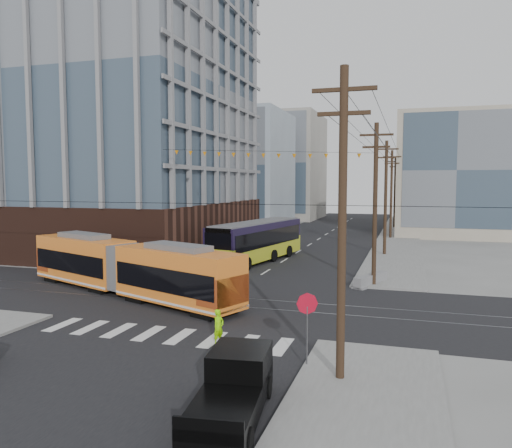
# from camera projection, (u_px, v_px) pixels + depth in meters

# --- Properties ---
(ground) EXTENTS (160.00, 160.00, 0.00)m
(ground) POSITION_uv_depth(u_px,v_px,m) (191.00, 318.00, 25.94)
(ground) COLOR slate
(office_building) EXTENTS (30.00, 25.00, 28.60)m
(office_building) POSITION_uv_depth(u_px,v_px,m) (91.00, 114.00, 53.10)
(office_building) COLOR #381E16
(office_building) RESTS_ON ground
(bg_bldg_nw_near) EXTENTS (18.00, 16.00, 18.00)m
(bg_bldg_nw_near) POSITION_uv_depth(u_px,v_px,m) (229.00, 170.00, 79.69)
(bg_bldg_nw_near) COLOR #8C99A5
(bg_bldg_nw_near) RESTS_ON ground
(bg_bldg_ne_near) EXTENTS (14.00, 14.00, 16.00)m
(bg_bldg_ne_near) POSITION_uv_depth(u_px,v_px,m) (452.00, 175.00, 66.27)
(bg_bldg_ne_near) COLOR gray
(bg_bldg_ne_near) RESTS_ON ground
(bg_bldg_nw_far) EXTENTS (16.00, 18.00, 20.00)m
(bg_bldg_nw_far) POSITION_uv_depth(u_px,v_px,m) (279.00, 167.00, 97.77)
(bg_bldg_nw_far) COLOR gray
(bg_bldg_nw_far) RESTS_ON ground
(bg_bldg_ne_far) EXTENTS (16.00, 16.00, 14.00)m
(bg_bldg_ne_far) POSITION_uv_depth(u_px,v_px,m) (455.00, 183.00, 84.81)
(bg_bldg_ne_far) COLOR #8C99A5
(bg_bldg_ne_far) RESTS_ON ground
(utility_pole_near) EXTENTS (0.30, 0.30, 11.00)m
(utility_pole_near) POSITION_uv_depth(u_px,v_px,m) (342.00, 227.00, 17.27)
(utility_pole_near) COLOR black
(utility_pole_near) RESTS_ON ground
(utility_pole_far) EXTENTS (0.30, 0.30, 11.00)m
(utility_pole_far) POSITION_uv_depth(u_px,v_px,m) (395.00, 192.00, 76.30)
(utility_pole_far) COLOR black
(utility_pole_far) RESTS_ON ground
(streetcar) EXTENTS (17.54, 9.04, 3.45)m
(streetcar) POSITION_uv_depth(u_px,v_px,m) (127.00, 268.00, 31.18)
(streetcar) COLOR orange
(streetcar) RESTS_ON ground
(city_bus) EXTENTS (5.22, 13.31, 3.69)m
(city_bus) POSITION_uv_depth(u_px,v_px,m) (257.00, 241.00, 44.37)
(city_bus) COLOR black
(city_bus) RESTS_ON ground
(pickup_truck) EXTENTS (2.46, 5.29, 1.73)m
(pickup_truck) POSITION_uv_depth(u_px,v_px,m) (231.00, 393.00, 14.73)
(pickup_truck) COLOR black
(pickup_truck) RESTS_ON ground
(parked_car_silver) EXTENTS (2.88, 5.21, 1.63)m
(parked_car_silver) POSITION_uv_depth(u_px,v_px,m) (192.00, 261.00, 39.75)
(parked_car_silver) COLOR #B6B9BD
(parked_car_silver) RESTS_ON ground
(parked_car_white) EXTENTS (3.31, 4.91, 1.32)m
(parked_car_white) POSITION_uv_depth(u_px,v_px,m) (218.00, 257.00, 42.76)
(parked_car_white) COLOR #BDBDBD
(parked_car_white) RESTS_ON ground
(parked_car_grey) EXTENTS (3.56, 4.96, 1.25)m
(parked_car_grey) POSITION_uv_depth(u_px,v_px,m) (240.00, 245.00, 51.51)
(parked_car_grey) COLOR #5C5D5E
(parked_car_grey) RESTS_ON ground
(pedestrian) EXTENTS (0.56, 0.67, 1.57)m
(pedestrian) POSITION_uv_depth(u_px,v_px,m) (219.00, 327.00, 21.63)
(pedestrian) COLOR #8AE903
(pedestrian) RESTS_ON ground
(stop_sign) EXTENTS (1.10, 1.10, 2.72)m
(stop_sign) POSITION_uv_depth(u_px,v_px,m) (307.00, 333.00, 18.88)
(stop_sign) COLOR #B60A21
(stop_sign) RESTS_ON ground
(jersey_barrier) EXTENTS (2.31, 3.84, 0.76)m
(jersey_barrier) POSITION_uv_depth(u_px,v_px,m) (371.00, 280.00, 34.19)
(jersey_barrier) COLOR slate
(jersey_barrier) RESTS_ON ground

